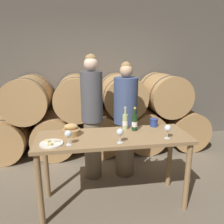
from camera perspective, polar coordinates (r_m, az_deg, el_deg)
The scene contains 14 objects.
ground_plane at distance 2.95m, azimuth 0.40°, elevation -22.48°, with size 10.00×10.00×0.00m, color #726654.
stone_wall_back at distance 4.55m, azimuth -4.23°, elevation 12.50°, with size 10.00×0.12×3.20m.
barrel_stack at distance 4.10m, azimuth -3.26°, elevation -0.88°, with size 4.08×0.97×1.44m.
tasting_table at distance 2.56m, azimuth 0.44°, elevation -8.89°, with size 1.76×0.62×0.89m.
person_left at distance 3.10m, azimuth -5.20°, elevation -1.26°, with size 0.30×0.30×1.80m.
person_right at distance 3.19m, azimuth 3.51°, elevation -2.12°, with size 0.34×0.34×1.69m.
wine_bottle_red at distance 2.67m, azimuth 5.93°, elevation -2.71°, with size 0.07×0.07×0.29m.
wine_bottle_white at distance 2.71m, azimuth 3.46°, elevation -2.47°, with size 0.07×0.07×0.28m.
blue_crock at distance 2.87m, azimuth 10.89°, elevation -2.61°, with size 0.11×0.11×0.10m.
bread_basket at distance 2.57m, azimuth -10.64°, elevation -4.80°, with size 0.21×0.21×0.14m.
cheese_plate at distance 2.37m, azimuth -15.55°, elevation -7.89°, with size 0.24×0.24×0.04m.
wine_glass_far_left at distance 2.28m, azimuth -11.38°, elevation -5.72°, with size 0.08×0.08×0.16m.
wine_glass_left at distance 2.29m, azimuth 2.11°, elevation -5.37°, with size 0.08×0.08×0.16m.
wine_glass_center at distance 2.48m, azimuth 14.37°, elevation -4.22°, with size 0.08×0.08×0.16m.
Camera 1 is at (-0.39, -2.31, 1.80)m, focal length 35.00 mm.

